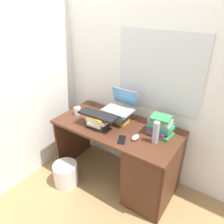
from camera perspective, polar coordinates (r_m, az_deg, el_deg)
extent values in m
plane|color=#9E7A4C|center=(2.79, 1.11, -16.64)|extent=(6.00, 6.00, 0.00)
cube|color=white|center=(2.39, 6.40, 11.83)|extent=(6.00, 0.05, 2.60)
cube|color=silver|center=(2.26, 12.08, 10.12)|extent=(0.90, 0.01, 0.80)
cube|color=silver|center=(2.69, -15.94, 12.79)|extent=(0.05, 6.00, 2.60)
cube|color=#4C2819|center=(2.34, 1.27, -3.95)|extent=(1.35, 0.65, 0.03)
cube|color=#4C2819|center=(2.89, -9.88, -6.15)|extent=(0.02, 0.60, 0.71)
cube|color=#4C2819|center=(2.35, 15.34, -16.37)|extent=(0.02, 0.60, 0.71)
cube|color=#442416|center=(2.38, 10.08, -15.08)|extent=(0.40, 0.55, 0.67)
cube|color=yellow|center=(2.40, 1.68, -2.05)|extent=(0.22, 0.15, 0.04)
cube|color=#8C338C|center=(2.38, 1.33, -1.60)|extent=(0.24, 0.16, 0.02)
cube|color=teal|center=(2.36, 1.61, -1.07)|extent=(0.19, 0.18, 0.04)
cube|color=beige|center=(2.36, 1.55, -0.31)|extent=(0.24, 0.17, 0.02)
cube|color=#2672B2|center=(2.35, 1.26, 0.13)|extent=(0.21, 0.18, 0.02)
cube|color=black|center=(2.30, -3.72, -3.56)|extent=(0.23, 0.14, 0.04)
cube|color=beige|center=(2.29, -3.79, -2.70)|extent=(0.17, 0.17, 0.04)
cube|color=beige|center=(2.27, -3.50, -1.89)|extent=(0.24, 0.14, 0.04)
cube|color=yellow|center=(2.25, -3.38, -1.19)|extent=(0.21, 0.18, 0.02)
cube|color=#338C4C|center=(2.24, 12.44, -5.44)|extent=(0.25, 0.18, 0.03)
cube|color=#8C338C|center=(2.23, 11.95, -4.69)|extent=(0.18, 0.17, 0.03)
cube|color=#338C4C|center=(2.22, 12.58, -3.81)|extent=(0.24, 0.17, 0.04)
cube|color=teal|center=(2.18, 12.53, -3.13)|extent=(0.22, 0.14, 0.04)
cube|color=gray|center=(2.17, 12.51, -2.18)|extent=(0.21, 0.17, 0.03)
cube|color=#338C4C|center=(2.15, 12.60, -1.56)|extent=(0.20, 0.17, 0.03)
cube|color=gray|center=(2.34, 1.54, 0.47)|extent=(0.31, 0.21, 0.01)
cube|color=gray|center=(2.40, 3.41, 4.01)|extent=(0.31, 0.07, 0.20)
cube|color=#59A5E5|center=(2.39, 3.33, 4.01)|extent=(0.28, 0.06, 0.18)
cube|color=black|center=(2.24, -3.74, -0.71)|extent=(0.43, 0.16, 0.02)
ellipsoid|color=#A5A8AD|center=(2.13, 6.11, -6.59)|extent=(0.06, 0.10, 0.04)
cylinder|color=white|center=(2.56, -9.00, 0.27)|extent=(0.07, 0.07, 0.09)
torus|color=white|center=(2.53, -8.18, 0.06)|extent=(0.05, 0.01, 0.05)
cylinder|color=#999EA5|center=(2.06, 11.36, -5.28)|extent=(0.06, 0.06, 0.22)
cube|color=black|center=(2.11, 2.57, -7.23)|extent=(0.12, 0.15, 0.01)
cylinder|color=silver|center=(2.69, -11.93, -15.51)|extent=(0.28, 0.28, 0.27)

